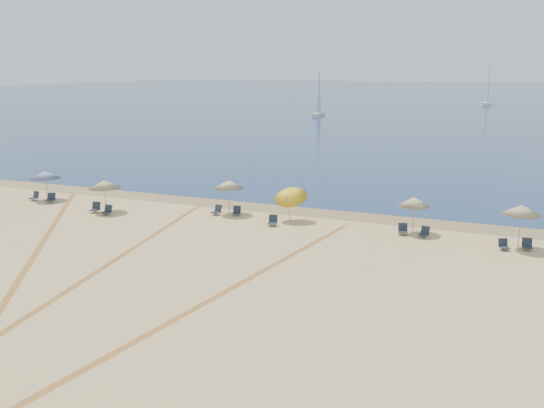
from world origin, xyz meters
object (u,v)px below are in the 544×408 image
(umbrella_5, at_px, (522,210))
(umbrella_3, at_px, (290,194))
(umbrella_2, at_px, (229,184))
(umbrella_4, at_px, (414,202))
(chair_2, at_px, (95,208))
(sailboat_2, at_px, (488,93))
(umbrella_0, at_px, (45,175))
(chair_0, at_px, (35,196))
(chair_8, at_px, (424,232))
(chair_9, at_px, (504,245))
(chair_3, at_px, (107,210))
(chair_5, at_px, (237,211))
(chair_7, at_px, (403,230))
(sailboat_0, at_px, (319,103))
(chair_10, at_px, (527,245))
(chair_4, at_px, (217,210))
(umbrella_1, at_px, (105,184))
(chair_1, at_px, (51,198))
(chair_6, at_px, (273,221))

(umbrella_5, bearing_deg, umbrella_3, 176.76)
(umbrella_2, bearing_deg, umbrella_4, -0.64)
(chair_2, distance_m, sailboat_2, 138.37)
(umbrella_0, relative_size, chair_0, 3.07)
(umbrella_5, bearing_deg, chair_8, 177.72)
(umbrella_2, xyz_separation_m, chair_9, (17.79, -1.78, -1.79))
(umbrella_4, height_order, umbrella_5, umbrella_5)
(chair_0, relative_size, chair_8, 1.00)
(umbrella_2, xyz_separation_m, chair_3, (-7.63, -3.49, -1.76))
(chair_3, bearing_deg, chair_5, 18.02)
(chair_3, height_order, chair_7, chair_3)
(chair_5, relative_size, chair_8, 1.02)
(umbrella_2, height_order, chair_2, umbrella_2)
(umbrella_3, xyz_separation_m, umbrella_5, (13.95, -0.79, 0.37))
(chair_5, xyz_separation_m, chair_7, (11.36, -0.48, 0.01))
(umbrella_0, height_order, sailboat_0, sailboat_0)
(umbrella_5, bearing_deg, umbrella_0, -179.59)
(chair_10, bearing_deg, umbrella_4, 166.18)
(chair_7, height_order, chair_9, chair_7)
(sailboat_2, bearing_deg, chair_2, -96.30)
(chair_4, relative_size, chair_5, 1.00)
(chair_2, distance_m, chair_10, 27.91)
(chair_0, bearing_deg, chair_8, 11.46)
(chair_2, xyz_separation_m, chair_5, (9.56, 2.89, -0.03))
(umbrella_0, relative_size, chair_8, 3.07)
(umbrella_1, height_order, chair_1, umbrella_1)
(umbrella_0, xyz_separation_m, chair_4, (14.23, 0.69, -1.64))
(chair_9, height_order, sailboat_2, sailboat_2)
(umbrella_3, relative_size, chair_0, 3.44)
(umbrella_4, bearing_deg, chair_1, -176.07)
(chair_7, distance_m, sailboat_0, 89.02)
(umbrella_1, relative_size, chair_1, 2.70)
(chair_7, xyz_separation_m, chair_9, (5.71, -0.99, -0.02))
(umbrella_0, bearing_deg, chair_2, -17.26)
(chair_2, bearing_deg, umbrella_0, 150.99)
(chair_6, bearing_deg, umbrella_3, 56.89)
(chair_4, height_order, chair_6, chair_6)
(chair_3, relative_size, sailboat_0, 0.08)
(chair_1, xyz_separation_m, chair_7, (26.00, 1.17, -0.02))
(chair_0, xyz_separation_m, chair_8, (28.94, 0.99, -0.02))
(umbrella_1, bearing_deg, umbrella_3, 10.77)
(chair_1, distance_m, chair_3, 6.49)
(chair_6, relative_size, chair_8, 1.01)
(chair_4, distance_m, chair_8, 14.00)
(chair_4, bearing_deg, sailboat_0, 116.56)
(umbrella_1, bearing_deg, chair_2, -141.40)
(chair_3, bearing_deg, umbrella_5, 2.40)
(umbrella_1, distance_m, chair_2, 1.79)
(umbrella_5, bearing_deg, chair_2, -175.59)
(umbrella_2, relative_size, chair_5, 3.17)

